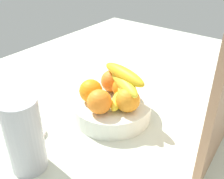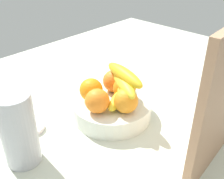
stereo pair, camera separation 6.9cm
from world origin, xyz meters
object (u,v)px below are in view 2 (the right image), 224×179
Objects in this scene: orange_front_right at (97,101)px; fruit_bowl at (112,108)px; thermos_tumbler at (18,130)px; orange_front_left at (91,90)px; cutting_board at (224,100)px; orange_back_left at (124,88)px; orange_center at (126,101)px; jar_lid at (33,128)px; banana_bunch at (123,85)px; orange_back_right at (114,81)px.

fruit_bowl is at bearing -173.37° from orange_front_right.
orange_front_right is 22.39cm from thermos_tumbler.
orange_front_left is 0.20× the size of cutting_board.
orange_back_left is 32.92cm from thermos_tumbler.
cutting_board is (-4.58, 24.16, 8.86)cm from orange_center.
jar_lid is (19.56, -18.70, -8.48)cm from orange_center.
orange_front_right is at bearing -4.79° from orange_back_left.
orange_front_right is 8.01cm from orange_center.
orange_center is 29.26cm from thermos_tumbler.
orange_front_right is 10.57cm from orange_back_left.
banana_bunch reaches higher than fruit_bowl.
orange_front_left is 20.32cm from jar_lid.
cutting_board is 5.35× the size of jar_lid.
orange_back_right is 6.83cm from banana_bunch.
thermos_tumbler reaches higher than orange_back_right.
thermos_tumbler is (33.74, 0.53, 0.47)cm from orange_back_right.
fruit_bowl is 34.46cm from cutting_board.
orange_front_right is at bearing -74.45° from cutting_board.
orange_back_left is at bearing -135.52° from orange_center.
fruit_bowl is 29.83cm from thermos_tumbler.
jar_lid is (-7.98, -8.84, -8.95)cm from thermos_tumbler.
thermos_tumbler is (27.54, -9.87, 0.47)cm from orange_center.
cutting_board reaches higher than orange_back_right.
thermos_tumbler reaches higher than orange_front_left.
thermos_tumbler reaches higher than orange_center.
orange_back_right is (-4.88, -3.81, 6.33)cm from fruit_bowl.
orange_center is 1.05× the size of jar_lid.
banana_bunch is 29.35cm from cutting_board.
orange_back_left is 0.20× the size of cutting_board.
banana_bunch is at bearing 170.81° from orange_front_right.
thermos_tumbler is at bearing -8.65° from orange_back_left.
orange_back_right reaches higher than jar_lid.
thermos_tumbler is at bearing -6.47° from fruit_bowl.
thermos_tumbler is at bearing -10.10° from banana_bunch.
orange_front_left is 0.40× the size of banana_bunch.
thermos_tumbler is (25.01, 1.69, 0.47)cm from orange_front_left.
banana_bunch is at bearing 135.85° from fruit_bowl.
jar_lid is at bearing -63.71° from cutting_board.
orange_back_right is at bearing -158.58° from orange_front_right.
cutting_board reaches higher than banana_bunch.
orange_back_left is (-10.53, 0.88, 0.00)cm from orange_front_right.
thermos_tumbler is 2.86× the size of jar_lid.
orange_center is 26.14cm from cutting_board.
thermos_tumbler reaches higher than fruit_bowl.
banana_bunch is (-3.67, -4.31, 1.78)cm from orange_center.
thermos_tumbler reaches higher than orange_front_right.
orange_back_right is at bearing -142.07° from fruit_bowl.
orange_back_right is at bearing 172.43° from orange_front_left.
orange_back_right is at bearing -102.35° from orange_back_left.
orange_center is at bearing 136.29° from jar_lid.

